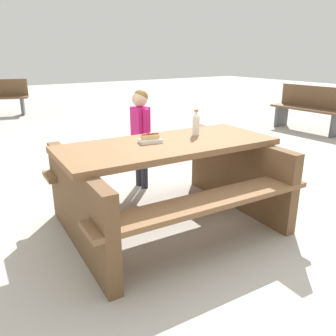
% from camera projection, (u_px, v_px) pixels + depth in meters
% --- Properties ---
extents(ground_plane, '(30.00, 30.00, 0.00)m').
position_uv_depth(ground_plane, '(168.00, 223.00, 3.07)').
color(ground_plane, '#B7B2A8').
rests_on(ground_plane, ground).
extents(picnic_table, '(1.88, 1.51, 0.75)m').
position_uv_depth(picnic_table, '(168.00, 177.00, 2.93)').
color(picnic_table, brown).
rests_on(picnic_table, ground).
extents(soda_bottle, '(0.06, 0.06, 0.23)m').
position_uv_depth(soda_bottle, '(196.00, 123.00, 3.04)').
color(soda_bottle, silver).
rests_on(soda_bottle, picnic_table).
extents(hotdog_tray, '(0.20, 0.14, 0.08)m').
position_uv_depth(hotdog_tray, '(150.00, 139.00, 2.81)').
color(hotdog_tray, white).
rests_on(hotdog_tray, picnic_table).
extents(child_in_coat, '(0.17, 0.27, 1.09)m').
position_uv_depth(child_in_coat, '(141.00, 126.00, 3.70)').
color(child_in_coat, '#262633').
rests_on(child_in_coat, ground).
extents(park_bench_near, '(0.44, 1.51, 0.85)m').
position_uv_depth(park_bench_near, '(311.00, 108.00, 6.61)').
color(park_bench_near, brown).
rests_on(park_bench_near, ground).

